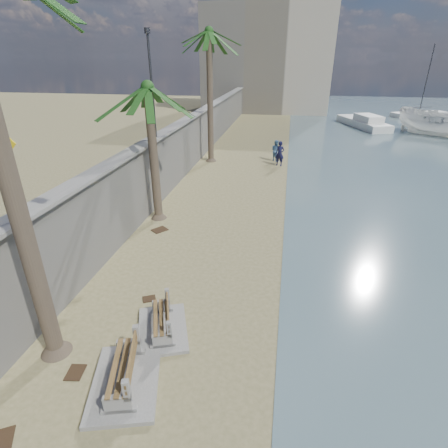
{
  "coord_description": "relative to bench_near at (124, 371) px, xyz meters",
  "views": [
    {
      "loc": [
        1.83,
        -5.9,
        7.5
      ],
      "look_at": [
        -0.5,
        7.0,
        1.2
      ],
      "focal_mm": 28.0,
      "sensor_mm": 36.0,
      "label": 1
    }
  ],
  "objects": [
    {
      "name": "ground_plane",
      "position": [
        1.73,
        0.21,
        -0.44
      ],
      "size": [
        140.0,
        140.0,
        0.0
      ],
      "primitive_type": "plane",
      "color": "#8F8458"
    },
    {
      "name": "debris_b",
      "position": [
        -1.45,
        0.09,
        -0.42
      ],
      "size": [
        0.49,
        0.58,
        0.03
      ],
      "primitive_type": "cube",
      "rotation": [
        0.0,
        0.0,
        4.85
      ],
      "color": "#382616",
      "rests_on": "ground_plane"
    },
    {
      "name": "yacht_far",
      "position": [
        12.19,
        38.83,
        -0.09
      ],
      "size": [
        5.19,
        9.18,
        1.5
      ],
      "primitive_type": null,
      "rotation": [
        0.0,
        0.0,
        1.9
      ],
      "color": "silver",
      "rests_on": "bay_water"
    },
    {
      "name": "boat_cruiser",
      "position": [
        19.01,
        34.63,
        1.07
      ],
      "size": [
        4.6,
        4.58,
        3.82
      ],
      "primitive_type": "imported",
      "rotation": [
        0.0,
        0.0,
        0.96
      ],
      "color": "silver",
      "rests_on": "bay_water"
    },
    {
      "name": "debris_c",
      "position": [
        -2.13,
        8.46,
        -0.42
      ],
      "size": [
        0.86,
        0.88,
        0.03
      ],
      "primitive_type": "cube",
      "rotation": [
        0.0,
        0.0,
        4.04
      ],
      "color": "#382616",
      "rests_on": "ground_plane"
    },
    {
      "name": "end_building",
      "position": [
        -0.27,
        52.21,
        6.56
      ],
      "size": [
        18.0,
        12.0,
        14.0
      ],
      "primitive_type": "cube",
      "color": "#B7AA93",
      "rests_on": "ground_plane"
    },
    {
      "name": "seawall",
      "position": [
        -3.47,
        20.21,
        1.31
      ],
      "size": [
        0.45,
        70.0,
        3.5
      ],
      "primitive_type": "cube",
      "color": "gray",
      "rests_on": "ground_plane"
    },
    {
      "name": "person_a",
      "position": [
        3.09,
        20.59,
        0.61
      ],
      "size": [
        0.87,
        0.71,
        2.09
      ],
      "primitive_type": "imported",
      "rotation": [
        0.0,
        0.0,
        -0.29
      ],
      "color": "#131335",
      "rests_on": "ground_plane"
    },
    {
      "name": "pedestrian_sign",
      "position": [
        -3.27,
        1.71,
        4.72
      ],
      "size": [
        0.78,
        0.07,
        2.4
      ],
      "color": "#2D2D33",
      "rests_on": "wall_cap"
    },
    {
      "name": "debris_d",
      "position": [
        -0.68,
        3.36,
        -0.42
      ],
      "size": [
        0.55,
        0.51,
        0.03
      ],
      "primitive_type": "cube",
      "rotation": [
        0.0,
        0.0,
        3.62
      ],
      "color": "#382616",
      "rests_on": "ground_plane"
    },
    {
      "name": "sailboat_west",
      "position": [
        21.23,
        48.49,
        -0.14
      ],
      "size": [
        7.99,
        5.21,
        9.11
      ],
      "color": "silver",
      "rests_on": "bay_water"
    },
    {
      "name": "person_b",
      "position": [
        2.74,
        21.85,
        0.48
      ],
      "size": [
        1.11,
        1.11,
        1.83
      ],
      "primitive_type": "imported",
      "rotation": [
        0.0,
        0.0,
        2.38
      ],
      "color": "#537FAD",
      "rests_on": "ground_plane"
    },
    {
      "name": "bench_near",
      "position": [
        0.0,
        0.0,
        0.0
      ],
      "size": [
        2.21,
        2.74,
        1.0
      ],
      "color": "gray",
      "rests_on": "ground_plane"
    },
    {
      "name": "wall_cap",
      "position": [
        -3.47,
        20.21,
        3.11
      ],
      "size": [
        0.8,
        70.0,
        0.12
      ],
      "primitive_type": "cube",
      "color": "gray",
      "rests_on": "seawall"
    },
    {
      "name": "streetlight",
      "position": [
        -3.37,
        12.21,
        6.21
      ],
      "size": [
        0.28,
        0.28,
        5.12
      ],
      "color": "#2D2D33",
      "rests_on": "wall_cap"
    },
    {
      "name": "palm_back",
      "position": [
        -2.28,
        20.89,
        8.48
      ],
      "size": [
        5.0,
        5.0,
        9.99
      ],
      "color": "brown",
      "rests_on": "ground_plane"
    },
    {
      "name": "palm_mid",
      "position": [
        -2.64,
        9.79,
        5.79
      ],
      "size": [
        5.0,
        5.0,
        7.2
      ],
      "color": "brown",
      "rests_on": "ground_plane"
    },
    {
      "name": "bench_far",
      "position": [
        0.29,
        1.98,
        -0.05
      ],
      "size": [
        2.07,
        2.46,
        0.88
      ],
      "color": "gray",
      "rests_on": "ground_plane"
    }
  ]
}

